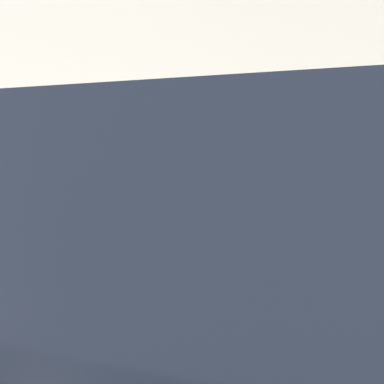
{
  "coord_description": "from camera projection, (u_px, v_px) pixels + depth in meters",
  "views": [
    {
      "loc": [
        0.56,
        -1.65,
        1.38
      ],
      "look_at": [
        0.03,
        1.13,
        1.01
      ],
      "focal_mm": 28.0,
      "sensor_mm": 36.0,
      "label": 1
    }
  ],
  "objects": [
    {
      "name": "sidewalk",
      "position": [
        205.0,
        252.0,
        4.03
      ],
      "size": [
        24.0,
        2.8,
        0.11
      ],
      "color": "#9E9B96",
      "rests_on": "ground_plane"
    },
    {
      "name": "parked_car_beside_meter",
      "position": [
        336.0,
        319.0,
        1.19
      ],
      "size": [
        4.61,
        1.96,
        1.5
      ],
      "rotation": [
        0.0,
        0.0,
        -0.05
      ],
      "color": "black",
      "rests_on": "ground_plane"
    },
    {
      "name": "ground_plane",
      "position": [
        154.0,
        373.0,
        1.89
      ],
      "size": [
        60.0,
        60.0,
        0.0
      ],
      "primitive_type": "plane",
      "color": "#47474C"
    },
    {
      "name": "parking_meter",
      "position": [
        192.0,
        175.0,
        2.84
      ],
      "size": [
        0.18,
        0.12,
        1.51
      ],
      "color": "#2D2D30",
      "rests_on": "sidewalk"
    },
    {
      "name": "building_facade",
      "position": [
        224.0,
        84.0,
        6.15
      ],
      "size": [
        24.0,
        0.3,
        5.54
      ],
      "color": "beige",
      "rests_on": "ground_plane"
    }
  ]
}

